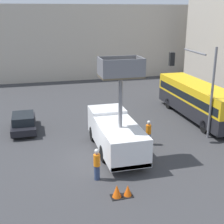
# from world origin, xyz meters

# --- Properties ---
(ground_plane) EXTENTS (120.00, 120.00, 0.00)m
(ground_plane) POSITION_xyz_m (0.00, 0.00, 0.00)
(ground_plane) COLOR #38383A
(building_backdrop_far) EXTENTS (44.00, 10.00, 10.05)m
(building_backdrop_far) POSITION_xyz_m (0.00, 29.62, 5.03)
(building_backdrop_far) COLOR #BCB2A3
(building_backdrop_far) RESTS_ON ground_plane
(utility_truck) EXTENTS (2.55, 6.98, 6.60)m
(utility_truck) POSITION_xyz_m (1.39, 0.98, 1.51)
(utility_truck) COLOR white
(utility_truck) RESTS_ON ground_plane
(city_bus) EXTENTS (2.55, 10.87, 3.11)m
(city_bus) POSITION_xyz_m (10.25, 5.99, 1.82)
(city_bus) COLOR #232328
(city_bus) RESTS_ON ground_plane
(traffic_light_pole) EXTENTS (3.52, 3.27, 6.82)m
(traffic_light_pole) POSITION_xyz_m (7.77, 1.73, 4.56)
(traffic_light_pole) COLOR slate
(traffic_light_pole) RESTS_ON ground_plane
(road_worker_near_truck) EXTENTS (0.38, 0.38, 1.91)m
(road_worker_near_truck) POSITION_xyz_m (-0.60, -2.27, 0.96)
(road_worker_near_truck) COLOR navy
(road_worker_near_truck) RESTS_ON ground_plane
(road_worker_directing) EXTENTS (0.38, 0.38, 1.83)m
(road_worker_directing) POSITION_xyz_m (4.01, 1.61, 0.91)
(road_worker_directing) COLOR navy
(road_worker_directing) RESTS_ON ground_plane
(traffic_cone_near_truck) EXTENTS (0.62, 0.62, 0.71)m
(traffic_cone_near_truck) POSITION_xyz_m (0.02, -4.29, 0.33)
(traffic_cone_near_truck) COLOR black
(traffic_cone_near_truck) RESTS_ON ground_plane
(traffic_cone_mid_road) EXTENTS (0.54, 0.54, 0.62)m
(traffic_cone_mid_road) POSITION_xyz_m (0.60, -4.31, 0.29)
(traffic_cone_mid_road) COLOR black
(traffic_cone_mid_road) RESTS_ON ground_plane
(parked_car_curbside) EXTENTS (1.89, 4.29, 1.43)m
(parked_car_curbside) POSITION_xyz_m (-4.68, 6.65, 0.73)
(parked_car_curbside) COLOR black
(parked_car_curbside) RESTS_ON ground_plane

